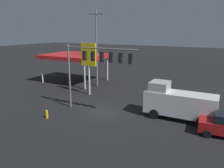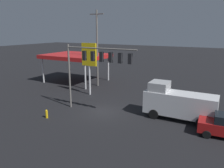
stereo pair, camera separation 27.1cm
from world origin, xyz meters
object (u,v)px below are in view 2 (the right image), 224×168
at_px(traffic_signal_assembly, 96,61).
at_px(price_sign, 89,57).
at_px(fire_hydrant, 47,114).
at_px(utility_pole, 97,47).
at_px(delivery_truck, 178,103).

distance_m(traffic_signal_assembly, price_sign, 6.84).
height_order(price_sign, fire_hydrant, price_sign).
distance_m(traffic_signal_assembly, fire_hydrant, 7.29).
relative_size(utility_pole, price_sign, 1.65).
relative_size(utility_pole, delivery_truck, 1.68).
distance_m(utility_pole, fire_hydrant, 14.91).
distance_m(price_sign, fire_hydrant, 10.11).
bearing_deg(fire_hydrant, traffic_signal_assembly, -133.18).
xyz_separation_m(utility_pole, fire_hydrant, (-2.65, 13.56, -5.60)).
xyz_separation_m(traffic_signal_assembly, utility_pole, (6.20, -9.78, 0.48)).
relative_size(delivery_truck, fire_hydrant, 7.75).
height_order(utility_pole, fire_hydrant, utility_pole).
distance_m(utility_pole, delivery_truck, 16.49).
xyz_separation_m(traffic_signal_assembly, delivery_truck, (-7.91, -2.43, -3.87)).
bearing_deg(delivery_truck, traffic_signal_assembly, 16.64).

